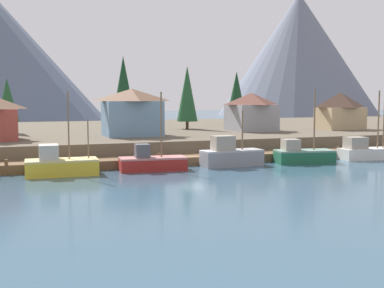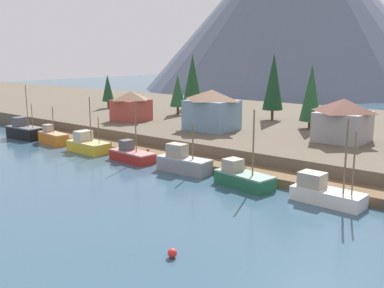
{
  "view_description": "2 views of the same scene",
  "coord_description": "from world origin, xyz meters",
  "px_view_note": "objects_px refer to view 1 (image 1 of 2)",
  "views": [
    {
      "loc": [
        -18.89,
        -52.43,
        7.88
      ],
      "look_at": [
        0.76,
        2.33,
        2.31
      ],
      "focal_mm": 45.87,
      "sensor_mm": 36.0,
      "label": 1
    },
    {
      "loc": [
        38.98,
        -42.58,
        14.48
      ],
      "look_at": [
        1.37,
        3.44,
        2.49
      ],
      "focal_mm": 41.17,
      "sensor_mm": 36.0,
      "label": 2
    }
  ],
  "objects_px": {
    "house_tan": "(340,110)",
    "conifer_near_right": "(123,87)",
    "fishing_boat_grey": "(230,155)",
    "house_grey": "(251,111)",
    "conifer_mid_right": "(7,100)",
    "fishing_boat_yellow": "(60,165)",
    "house_blue": "(132,112)",
    "fishing_boat_green": "(303,155)",
    "fishing_boat_red": "(152,162)",
    "conifer_back_left": "(236,93)",
    "conifer_near_left": "(187,94)",
    "fishing_boat_white": "(365,151)"
  },
  "relations": [
    {
      "from": "house_grey",
      "to": "conifer_back_left",
      "type": "xyz_separation_m",
      "value": [
        6.6,
        19.87,
        3.07
      ]
    },
    {
      "from": "fishing_boat_yellow",
      "to": "conifer_mid_right",
      "type": "bearing_deg",
      "value": 102.56
    },
    {
      "from": "fishing_boat_grey",
      "to": "conifer_back_left",
      "type": "distance_m",
      "value": 44.87
    },
    {
      "from": "fishing_boat_green",
      "to": "fishing_boat_yellow",
      "type": "bearing_deg",
      "value": -171.08
    },
    {
      "from": "fishing_boat_white",
      "to": "house_grey",
      "type": "xyz_separation_m",
      "value": [
        -6.03,
        20.08,
        4.55
      ]
    },
    {
      "from": "fishing_boat_grey",
      "to": "conifer_near_right",
      "type": "bearing_deg",
      "value": 96.66
    },
    {
      "from": "fishing_boat_white",
      "to": "conifer_near_right",
      "type": "bearing_deg",
      "value": 129.58
    },
    {
      "from": "fishing_boat_red",
      "to": "conifer_back_left",
      "type": "distance_m",
      "value": 49.74
    },
    {
      "from": "fishing_boat_yellow",
      "to": "conifer_near_left",
      "type": "distance_m",
      "value": 36.87
    },
    {
      "from": "fishing_boat_red",
      "to": "fishing_boat_white",
      "type": "bearing_deg",
      "value": 4.38
    },
    {
      "from": "fishing_boat_white",
      "to": "fishing_boat_grey",
      "type": "bearing_deg",
      "value": -177.24
    },
    {
      "from": "house_blue",
      "to": "conifer_back_left",
      "type": "distance_m",
      "value": 35.88
    },
    {
      "from": "fishing_boat_green",
      "to": "conifer_mid_right",
      "type": "bearing_deg",
      "value": 150.3
    },
    {
      "from": "fishing_boat_red",
      "to": "conifer_mid_right",
      "type": "distance_m",
      "value": 31.25
    },
    {
      "from": "fishing_boat_white",
      "to": "conifer_near_left",
      "type": "bearing_deg",
      "value": 120.51
    },
    {
      "from": "fishing_boat_white",
      "to": "house_blue",
      "type": "relative_size",
      "value": 1.09
    },
    {
      "from": "fishing_boat_red",
      "to": "house_tan",
      "type": "relative_size",
      "value": 1.16
    },
    {
      "from": "fishing_boat_yellow",
      "to": "conifer_near_right",
      "type": "distance_m",
      "value": 36.34
    },
    {
      "from": "fishing_boat_yellow",
      "to": "house_grey",
      "type": "bearing_deg",
      "value": 34.37
    },
    {
      "from": "fishing_boat_grey",
      "to": "fishing_boat_green",
      "type": "height_order",
      "value": "fishing_boat_green"
    },
    {
      "from": "house_blue",
      "to": "fishing_boat_yellow",
      "type": "bearing_deg",
      "value": -124.15
    },
    {
      "from": "fishing_boat_yellow",
      "to": "fishing_boat_grey",
      "type": "relative_size",
      "value": 1.17
    },
    {
      "from": "fishing_boat_yellow",
      "to": "conifer_near_right",
      "type": "bearing_deg",
      "value": 69.33
    },
    {
      "from": "fishing_boat_red",
      "to": "house_grey",
      "type": "relative_size",
      "value": 1.17
    },
    {
      "from": "fishing_boat_red",
      "to": "fishing_boat_grey",
      "type": "distance_m",
      "value": 9.34
    },
    {
      "from": "house_tan",
      "to": "fishing_boat_white",
      "type": "bearing_deg",
      "value": -117.85
    },
    {
      "from": "house_grey",
      "to": "house_tan",
      "type": "height_order",
      "value": "house_tan"
    },
    {
      "from": "fishing_boat_red",
      "to": "house_blue",
      "type": "xyz_separation_m",
      "value": [
        1.62,
        16.45,
        4.92
      ]
    },
    {
      "from": "fishing_boat_green",
      "to": "conifer_back_left",
      "type": "relative_size",
      "value": 0.83
    },
    {
      "from": "fishing_boat_red",
      "to": "conifer_back_left",
      "type": "xyz_separation_m",
      "value": [
        28.53,
        40.01,
        7.75
      ]
    },
    {
      "from": "fishing_boat_yellow",
      "to": "conifer_back_left",
      "type": "bearing_deg",
      "value": 48.14
    },
    {
      "from": "fishing_boat_grey",
      "to": "conifer_mid_right",
      "type": "height_order",
      "value": "conifer_mid_right"
    },
    {
      "from": "fishing_boat_green",
      "to": "conifer_near_left",
      "type": "xyz_separation_m",
      "value": [
        -4.91,
        27.93,
        7.44
      ]
    },
    {
      "from": "fishing_boat_green",
      "to": "house_blue",
      "type": "xyz_separation_m",
      "value": [
        -16.93,
        16.81,
        4.83
      ]
    },
    {
      "from": "fishing_boat_red",
      "to": "house_tan",
      "type": "height_order",
      "value": "house_tan"
    },
    {
      "from": "house_blue",
      "to": "conifer_mid_right",
      "type": "distance_m",
      "value": 19.42
    },
    {
      "from": "fishing_boat_grey",
      "to": "house_grey",
      "type": "bearing_deg",
      "value": 54.83
    },
    {
      "from": "house_tan",
      "to": "conifer_near_right",
      "type": "height_order",
      "value": "conifer_near_right"
    },
    {
      "from": "house_blue",
      "to": "conifer_back_left",
      "type": "height_order",
      "value": "conifer_back_left"
    },
    {
      "from": "fishing_boat_grey",
      "to": "fishing_boat_green",
      "type": "xyz_separation_m",
      "value": [
        9.22,
        -0.5,
        -0.23
      ]
    },
    {
      "from": "house_grey",
      "to": "fishing_boat_red",
      "type": "bearing_deg",
      "value": -137.45
    },
    {
      "from": "fishing_boat_yellow",
      "to": "house_grey",
      "type": "relative_size",
      "value": 1.18
    },
    {
      "from": "conifer_back_left",
      "to": "conifer_near_left",
      "type": "bearing_deg",
      "value": -140.11
    },
    {
      "from": "fishing_boat_yellow",
      "to": "conifer_near_left",
      "type": "xyz_separation_m",
      "value": [
        23.24,
        27.65,
        7.36
      ]
    },
    {
      "from": "fishing_boat_green",
      "to": "house_blue",
      "type": "distance_m",
      "value": 24.35
    },
    {
      "from": "house_blue",
      "to": "conifer_near_left",
      "type": "height_order",
      "value": "conifer_near_left"
    },
    {
      "from": "fishing_boat_yellow",
      "to": "conifer_near_right",
      "type": "height_order",
      "value": "conifer_near_right"
    },
    {
      "from": "house_grey",
      "to": "conifer_back_left",
      "type": "relative_size",
      "value": 0.68
    },
    {
      "from": "house_blue",
      "to": "fishing_boat_red",
      "type": "bearing_deg",
      "value": -95.63
    },
    {
      "from": "conifer_near_left",
      "to": "house_blue",
      "type": "bearing_deg",
      "value": -137.26
    }
  ]
}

